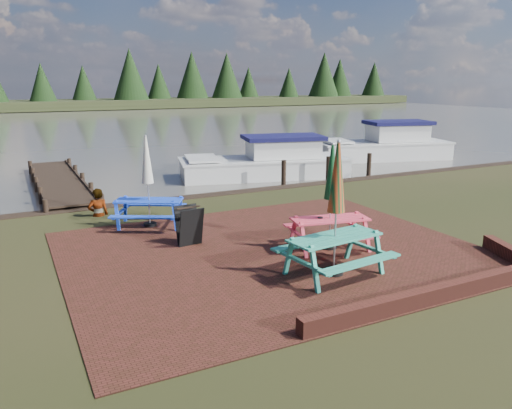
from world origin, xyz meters
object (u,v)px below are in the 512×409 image
Objects in this scene: picnic_table_red at (330,213)px; person at (96,189)px; chalkboard at (189,226)px; jetty at (59,181)px; picnic_table_blue at (149,196)px; boat_far at (385,147)px; picnic_table_teal at (335,230)px; boat_near at (268,164)px.

person is at bearing 140.31° from picnic_table_red.
picnic_table_red is 2.62× the size of chalkboard.
picnic_table_red is at bearing 126.88° from person.
jetty is at bearing 97.88° from chalkboard.
picnic_table_blue reaches higher than boat_far.
picnic_table_teal reaches higher than picnic_table_red.
picnic_table_blue is 8.65m from boat_near.
boat_far reaches higher than chalkboard.
picnic_table_red is 11.71m from jetty.
boat_near is at bearing 82.07° from picnic_table_red.
person reaches higher than jetty.
picnic_table_blue is 7.22m from jetty.
picnic_table_red is 4.86m from picnic_table_blue.
chalkboard is 0.58× the size of person.
chalkboard is (-2.78, 1.70, -0.37)m from picnic_table_red.
picnic_table_blue is 16.04m from boat_far.
boat_far reaches higher than boat_near.
picnic_table_blue reaches higher than person.
picnic_table_blue reaches higher than jetty.
picnic_table_red is (0.82, 1.34, -0.08)m from picnic_table_teal.
person is (-7.59, -3.96, 0.42)m from boat_near.
person is at bearing 110.37° from picnic_table_teal.
person is at bearing 107.42° from chalkboard.
chalkboard is at bearing -77.53° from jetty.
picnic_table_red is at bearing 51.69° from picnic_table_teal.
picnic_table_blue is at bearing 144.17° from boat_near.
boat_near is 8.57m from person.
boat_near reaches higher than jetty.
picnic_table_teal is at bearing 150.49° from boat_far.
jetty is 5.40m from person.
boat_near is at bearing 61.89° from picnic_table_teal.
boat_far is at bearing 55.53° from picnic_table_blue.
picnic_table_red is at bearing -20.39° from picnic_table_blue.
picnic_table_teal is 2.88× the size of chalkboard.
chalkboard is 9.20m from jetty.
boat_near is (6.54, 5.64, -0.47)m from picnic_table_blue.
picnic_table_teal reaches higher than boat_far.
boat_near is (4.17, 10.65, -0.56)m from picnic_table_teal.
picnic_table_blue is 2.59× the size of chalkboard.
boat_far is (11.91, 12.30, -0.49)m from picnic_table_teal.
picnic_table_teal is 0.36× the size of boat_near.
chalkboard is (0.42, -1.96, -0.36)m from picnic_table_blue.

